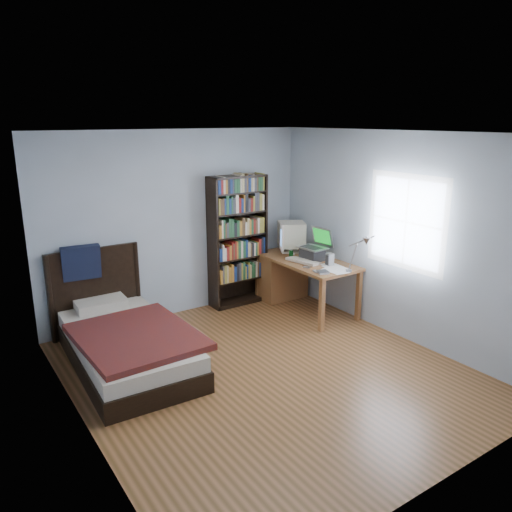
% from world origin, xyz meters
% --- Properties ---
extents(room, '(4.20, 4.24, 2.50)m').
position_xyz_m(room, '(0.03, -0.00, 1.25)').
color(room, brown).
rests_on(room, ground).
extents(desk, '(0.75, 1.54, 0.73)m').
position_xyz_m(desk, '(1.51, 1.62, 0.41)').
color(desk, brown).
rests_on(desk, floor).
extents(crt_monitor, '(0.54, 0.49, 0.45)m').
position_xyz_m(crt_monitor, '(1.58, 1.66, 0.98)').
color(crt_monitor, '#BFB79F').
rests_on(crt_monitor, desk).
extents(laptop, '(0.39, 0.39, 0.45)m').
position_xyz_m(laptop, '(1.58, 1.14, 0.85)').
color(laptop, '#2D2D30').
rests_on(laptop, desk).
extents(desk_lamp, '(0.21, 0.47, 0.56)m').
position_xyz_m(desk_lamp, '(1.48, 0.11, 1.18)').
color(desk_lamp, '#99999E').
rests_on(desk_lamp, desk).
extents(keyboard, '(0.29, 0.51, 0.05)m').
position_xyz_m(keyboard, '(1.38, 1.12, 0.75)').
color(keyboard, beige).
rests_on(keyboard, desk).
extents(speaker, '(0.09, 0.09, 0.17)m').
position_xyz_m(speaker, '(1.58, 0.80, 0.81)').
color(speaker, gray).
rests_on(speaker, desk).
extents(soda_can, '(0.06, 0.06, 0.11)m').
position_xyz_m(soda_can, '(1.39, 1.40, 0.79)').
color(soda_can, '#073711').
rests_on(soda_can, desk).
extents(mouse, '(0.06, 0.11, 0.04)m').
position_xyz_m(mouse, '(1.50, 1.52, 0.75)').
color(mouse, silver).
rests_on(mouse, desk).
extents(phone_silver, '(0.07, 0.10, 0.02)m').
position_xyz_m(phone_silver, '(1.25, 0.89, 0.74)').
color(phone_silver, '#B3B4B8').
rests_on(phone_silver, desk).
extents(phone_grey, '(0.07, 0.10, 0.02)m').
position_xyz_m(phone_grey, '(1.23, 0.68, 0.74)').
color(phone_grey, gray).
rests_on(phone_grey, desk).
extents(external_drive, '(0.16, 0.16, 0.03)m').
position_xyz_m(external_drive, '(1.28, 0.60, 0.74)').
color(external_drive, gray).
rests_on(external_drive, desk).
extents(bookshelf, '(0.84, 0.30, 1.87)m').
position_xyz_m(bookshelf, '(0.84, 1.94, 0.94)').
color(bookshelf, black).
rests_on(bookshelf, floor).
extents(bed, '(1.21, 2.21, 1.16)m').
position_xyz_m(bed, '(-1.18, 1.12, 0.25)').
color(bed, black).
rests_on(bed, floor).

